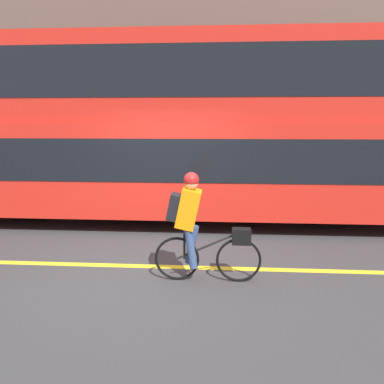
% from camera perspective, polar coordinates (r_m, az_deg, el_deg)
% --- Properties ---
extents(ground_plane, '(80.00, 80.00, 0.00)m').
position_cam_1_polar(ground_plane, '(5.92, -5.90, -11.49)').
color(ground_plane, '#38383A').
extents(road_center_line, '(50.00, 0.14, 0.01)m').
position_cam_1_polar(road_center_line, '(5.99, -5.79, -11.21)').
color(road_center_line, yellow).
rests_on(road_center_line, ground_plane).
extents(sidewalk_curb, '(60.00, 1.98, 0.14)m').
position_cam_1_polar(sidewalk_curb, '(11.42, -0.96, -0.19)').
color(sidewalk_curb, gray).
rests_on(sidewalk_curb, ground_plane).
extents(building_facade, '(60.00, 0.30, 7.48)m').
position_cam_1_polar(building_facade, '(12.45, -0.54, 17.68)').
color(building_facade, brown).
rests_on(building_facade, ground_plane).
extents(bus, '(11.31, 2.58, 3.92)m').
position_cam_1_polar(bus, '(8.39, -3.31, 10.30)').
color(bus, black).
rests_on(bus, ground_plane).
extents(cyclist_on_bike, '(1.51, 0.32, 1.56)m').
position_cam_1_polar(cyclist_on_bike, '(5.21, 0.62, -4.76)').
color(cyclist_on_bike, black).
rests_on(cyclist_on_bike, ground_plane).
extents(trash_bin, '(0.59, 0.59, 0.88)m').
position_cam_1_polar(trash_bin, '(11.22, 0.80, 2.25)').
color(trash_bin, '#515156').
rests_on(trash_bin, sidewalk_curb).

